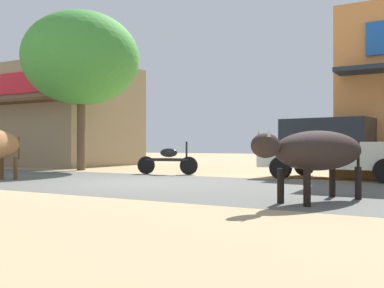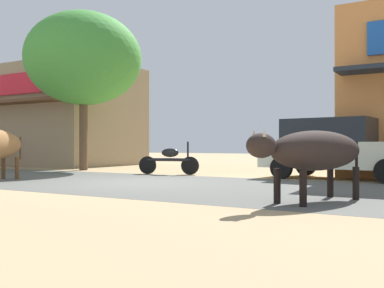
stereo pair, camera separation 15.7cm
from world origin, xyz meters
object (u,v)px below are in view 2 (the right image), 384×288
parked_hatchback_car (338,148)px  cow_far_dark (315,151)px  parked_motorcycle (169,160)px  roadside_tree (84,59)px

parked_hatchback_car → cow_far_dark: (0.85, -5.34, -0.03)m
parked_motorcycle → cow_far_dark: cow_far_dark is taller
roadside_tree → parked_motorcycle: roadside_tree is taller
parked_hatchback_car → parked_motorcycle: 5.11m
cow_far_dark → roadside_tree: bearing=152.8°
roadside_tree → parked_hatchback_car: (9.18, 0.19, -3.29)m
cow_far_dark → parked_hatchback_car: bearing=99.1°
roadside_tree → parked_hatchback_car: size_ratio=1.35×
roadside_tree → cow_far_dark: 11.76m
parked_motorcycle → cow_far_dark: (5.90, -4.68, 0.36)m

